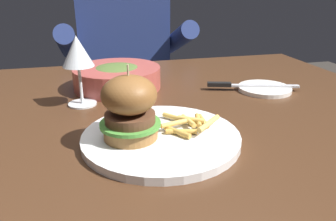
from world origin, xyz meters
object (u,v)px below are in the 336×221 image
object	(u,v)px
bread_plate	(265,89)
soup_bowl	(117,77)
main_plate	(161,137)
burger_sandwich	(130,107)
wine_glass	(77,54)
table_knife	(245,85)
diner_person	(125,87)

from	to	relation	value
bread_plate	soup_bowl	xyz separation A→B (m)	(-0.36, 0.12, 0.03)
main_plate	burger_sandwich	distance (m)	0.08
burger_sandwich	wine_glass	bearing A→B (deg)	109.78
bread_plate	table_knife	bearing A→B (deg)	163.44
main_plate	diner_person	xyz separation A→B (m)	(0.04, 0.89, -0.18)
burger_sandwich	table_knife	distance (m)	0.40
diner_person	burger_sandwich	bearing A→B (deg)	-95.96
burger_sandwich	bread_plate	distance (m)	0.43
table_knife	diner_person	size ratio (longest dim) A/B	0.19
main_plate	bread_plate	world-z (taller)	main_plate
main_plate	soup_bowl	size ratio (longest dim) A/B	1.23
bread_plate	soup_bowl	size ratio (longest dim) A/B	0.60
soup_bowl	main_plate	bearing A→B (deg)	-82.89
wine_glass	bread_plate	distance (m)	0.47
wine_glass	table_knife	distance (m)	0.42
main_plate	burger_sandwich	bearing A→B (deg)	-179.67
wine_glass	main_plate	bearing A→B (deg)	-59.09
wine_glass	soup_bowl	world-z (taller)	wine_glass
main_plate	diner_person	world-z (taller)	diner_person
table_knife	diner_person	distance (m)	0.72
wine_glass	bread_plate	xyz separation A→B (m)	(0.45, -0.01, -0.11)
main_plate	bread_plate	distance (m)	0.38
bread_plate	soup_bowl	world-z (taller)	soup_bowl
main_plate	burger_sandwich	xyz separation A→B (m)	(-0.05, -0.00, 0.06)
main_plate	bread_plate	xyz separation A→B (m)	(0.32, 0.21, -0.00)
main_plate	diner_person	distance (m)	0.91
table_knife	soup_bowl	world-z (taller)	soup_bowl
bread_plate	main_plate	bearing A→B (deg)	-146.46
wine_glass	table_knife	bearing A→B (deg)	0.97
main_plate	wine_glass	size ratio (longest dim) A/B	1.78
burger_sandwich	bread_plate	size ratio (longest dim) A/B	0.94
table_knife	diner_person	xyz separation A→B (m)	(-0.23, 0.66, -0.19)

